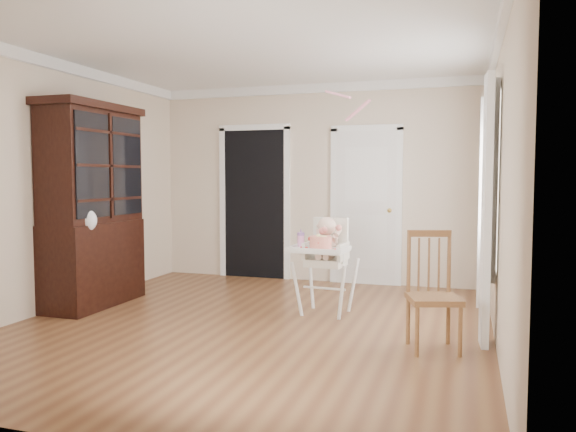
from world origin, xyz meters
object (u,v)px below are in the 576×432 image
(cake, at_px, (321,243))
(dining_chair, at_px, (433,295))
(high_chair, at_px, (326,254))
(china_cabinet, at_px, (93,205))
(sippy_cup, at_px, (301,239))

(cake, height_order, dining_chair, dining_chair)
(high_chair, distance_m, china_cabinet, 2.65)
(dining_chair, bearing_deg, high_chair, 124.08)
(high_chair, height_order, dining_chair, high_chair)
(sippy_cup, relative_size, china_cabinet, 0.08)
(cake, bearing_deg, sippy_cup, 150.13)
(high_chair, height_order, china_cabinet, china_cabinet)
(high_chair, relative_size, dining_chair, 1.04)
(high_chair, height_order, sippy_cup, high_chair)
(high_chair, distance_m, cake, 0.28)
(sippy_cup, bearing_deg, high_chair, 20.25)
(china_cabinet, bearing_deg, sippy_cup, 7.44)
(high_chair, distance_m, dining_chair, 1.47)
(cake, bearing_deg, dining_chair, -30.75)
(high_chair, xyz_separation_m, dining_chair, (1.14, -0.91, -0.17))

